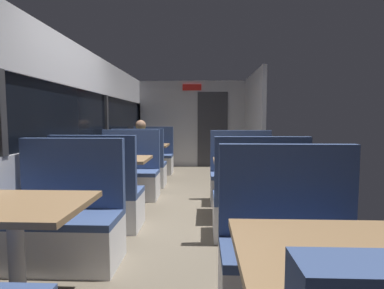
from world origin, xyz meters
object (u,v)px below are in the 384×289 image
(dining_table_far_window, at_px, (147,149))
(bench_front_aisle_facing_entry, at_px, (292,263))
(dining_table_front_aisle, at_px, (344,271))
(bench_far_window_facing_entry, at_px, (153,159))
(bench_rear_aisle_facing_entry, at_px, (241,181))
(seated_passenger, at_px, (141,158))
(dining_table_near_window, at_px, (15,218))
(bench_far_window_facing_end, at_px, (140,169))
(dining_table_rear_aisle, at_px, (249,168))
(dining_table_mid_window, at_px, (116,165))
(bench_mid_window_facing_end, at_px, (99,201))
(bench_rear_aisle_facing_end, at_px, (258,208))
(bench_near_window_facing_entry, at_px, (66,227))
(bench_mid_window_facing_entry, at_px, (129,178))

(dining_table_far_window, xyz_separation_m, bench_front_aisle_facing_entry, (1.79, -4.38, -0.31))
(dining_table_front_aisle, bearing_deg, bench_far_window_facing_entry, 107.21)
(bench_rear_aisle_facing_entry, height_order, seated_passenger, seated_passenger)
(seated_passenger, bearing_deg, dining_table_near_window, -90.00)
(bench_far_window_facing_end, xyz_separation_m, dining_table_front_aisle, (1.79, -4.38, 0.31))
(dining_table_rear_aisle, xyz_separation_m, bench_rear_aisle_facing_entry, (0.00, 0.70, -0.31))
(bench_far_window_facing_entry, height_order, seated_passenger, seated_passenger)
(dining_table_mid_window, xyz_separation_m, bench_mid_window_facing_end, (0.00, -0.70, -0.31))
(bench_rear_aisle_facing_end, bearing_deg, bench_far_window_facing_end, 126.27)
(bench_front_aisle_facing_entry, relative_size, bench_rear_aisle_facing_entry, 1.00)
(dining_table_near_window, height_order, bench_far_window_facing_entry, bench_far_window_facing_entry)
(dining_table_near_window, xyz_separation_m, dining_table_mid_window, (0.00, 2.24, 0.00))
(dining_table_front_aisle, height_order, dining_table_rear_aisle, same)
(bench_near_window_facing_entry, bearing_deg, bench_rear_aisle_facing_entry, 48.73)
(dining_table_mid_window, xyz_separation_m, seated_passenger, (0.00, 1.61, -0.10))
(dining_table_front_aisle, bearing_deg, bench_rear_aisle_facing_entry, 90.00)
(dining_table_mid_window, xyz_separation_m, bench_rear_aisle_facing_entry, (1.79, 0.50, -0.31))
(dining_table_near_window, bearing_deg, bench_rear_aisle_facing_entry, 56.83)
(dining_table_rear_aisle, bearing_deg, seated_passenger, 134.64)
(bench_near_window_facing_entry, distance_m, dining_table_rear_aisle, 2.26)
(dining_table_near_window, distance_m, bench_front_aisle_facing_entry, 1.82)
(dining_table_rear_aisle, bearing_deg, bench_mid_window_facing_entry, 153.32)
(dining_table_near_window, relative_size, dining_table_rear_aisle, 1.00)
(bench_near_window_facing_entry, relative_size, bench_far_window_facing_end, 1.00)
(bench_far_window_facing_end, xyz_separation_m, bench_rear_aisle_facing_end, (1.79, -2.44, 0.00))
(bench_near_window_facing_entry, height_order, dining_table_front_aisle, bench_near_window_facing_entry)
(bench_front_aisle_facing_entry, bearing_deg, dining_table_far_window, 112.23)
(bench_far_window_facing_end, xyz_separation_m, bench_far_window_facing_entry, (0.00, 1.40, 0.00))
(bench_mid_window_facing_entry, distance_m, bench_rear_aisle_facing_entry, 1.80)
(bench_front_aisle_facing_entry, height_order, seated_passenger, seated_passenger)
(bench_mid_window_facing_entry, relative_size, bench_far_window_facing_end, 1.00)
(bench_mid_window_facing_end, xyz_separation_m, bench_rear_aisle_facing_entry, (1.79, 1.20, 0.00))
(dining_table_far_window, relative_size, bench_rear_aisle_facing_end, 0.82)
(dining_table_near_window, xyz_separation_m, bench_far_window_facing_entry, (0.00, 5.18, -0.31))
(dining_table_mid_window, xyz_separation_m, bench_far_window_facing_end, (0.00, 1.54, -0.31))
(dining_table_front_aisle, bearing_deg, bench_front_aisle_facing_entry, 90.00)
(bench_near_window_facing_entry, height_order, bench_mid_window_facing_entry, same)
(dining_table_rear_aisle, xyz_separation_m, seated_passenger, (-1.79, 1.81, -0.10))
(dining_table_rear_aisle, relative_size, bench_rear_aisle_facing_end, 0.82)
(dining_table_near_window, relative_size, bench_front_aisle_facing_entry, 0.82)
(bench_far_window_facing_end, relative_size, bench_rear_aisle_facing_entry, 1.00)
(bench_far_window_facing_end, bearing_deg, bench_front_aisle_facing_entry, -64.06)
(dining_table_mid_window, bearing_deg, bench_rear_aisle_facing_end, -26.68)
(bench_far_window_facing_end, bearing_deg, bench_rear_aisle_facing_entry, -30.18)
(bench_far_window_facing_end, relative_size, bench_far_window_facing_entry, 1.00)
(dining_table_near_window, bearing_deg, dining_table_rear_aisle, 48.73)
(bench_far_window_facing_entry, height_order, bench_front_aisle_facing_entry, same)
(bench_mid_window_facing_end, xyz_separation_m, seated_passenger, (0.00, 2.31, 0.21))
(dining_table_far_window, relative_size, dining_table_front_aisle, 1.00)
(dining_table_near_window, bearing_deg, bench_rear_aisle_facing_end, 36.82)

